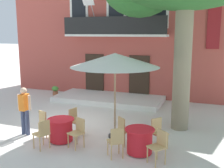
% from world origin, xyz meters
% --- Properties ---
extents(ground_plane, '(120.00, 120.00, 0.00)m').
position_xyz_m(ground_plane, '(0.00, 0.00, 0.00)').
color(ground_plane, silver).
extents(building_facade, '(13.00, 5.09, 7.50)m').
position_xyz_m(building_facade, '(0.22, 6.99, 3.75)').
color(building_facade, '#B24C42').
rests_on(building_facade, ground).
extents(entrance_step_platform, '(5.50, 2.43, 0.25)m').
position_xyz_m(entrance_step_platform, '(0.22, 3.79, 0.12)').
color(entrance_step_platform, silver).
rests_on(entrance_step_platform, ground).
extents(cafe_table_near_tree, '(0.86, 0.86, 0.76)m').
position_xyz_m(cafe_table_near_tree, '(3.36, -1.73, 0.39)').
color(cafe_table_near_tree, red).
rests_on(cafe_table_near_tree, ground).
extents(cafe_chair_near_tree_0, '(0.56, 0.56, 0.91)m').
position_xyz_m(cafe_chair_near_tree_0, '(2.75, -1.29, 0.53)').
color(cafe_chair_near_tree_0, tan).
rests_on(cafe_chair_near_tree_0, ground).
extents(cafe_chair_near_tree_1, '(0.56, 0.56, 0.91)m').
position_xyz_m(cafe_chair_near_tree_1, '(2.82, -2.25, 0.53)').
color(cafe_chair_near_tree_1, tan).
rests_on(cafe_chair_near_tree_1, ground).
extents(cafe_chair_near_tree_2, '(0.56, 0.56, 0.91)m').
position_xyz_m(cafe_chair_near_tree_2, '(4.00, -2.13, 0.53)').
color(cafe_chair_near_tree_2, tan).
rests_on(cafe_chair_near_tree_2, ground).
extents(cafe_chair_near_tree_3, '(0.56, 0.56, 0.91)m').
position_xyz_m(cafe_chair_near_tree_3, '(3.78, -1.10, 0.53)').
color(cafe_chair_near_tree_3, tan).
rests_on(cafe_chair_near_tree_3, ground).
extents(cafe_table_middle, '(0.86, 0.86, 0.76)m').
position_xyz_m(cafe_table_middle, '(0.74, -1.74, 0.39)').
color(cafe_table_middle, red).
rests_on(cafe_table_middle, ground).
extents(cafe_chair_middle_0, '(0.52, 0.52, 0.91)m').
position_xyz_m(cafe_chair_middle_0, '(0.53, -2.46, 0.53)').
color(cafe_chair_middle_0, tan).
rests_on(cafe_chair_middle_0, ground).
extents(cafe_chair_middle_1, '(0.52, 0.52, 0.91)m').
position_xyz_m(cafe_chair_middle_1, '(1.46, -1.95, 0.53)').
color(cafe_chair_middle_1, tan).
rests_on(cafe_chair_middle_1, ground).
extents(cafe_chair_middle_2, '(0.49, 0.49, 0.91)m').
position_xyz_m(cafe_chair_middle_2, '(0.86, -0.99, 0.53)').
color(cafe_chair_middle_2, tan).
rests_on(cafe_chair_middle_2, ground).
extents(cafe_chair_middle_3, '(0.52, 0.52, 0.91)m').
position_xyz_m(cafe_chair_middle_3, '(0.01, -1.54, 0.53)').
color(cafe_chair_middle_3, tan).
rests_on(cafe_chair_middle_3, ground).
extents(cafe_umbrella, '(2.90, 2.90, 2.85)m').
position_xyz_m(cafe_umbrella, '(2.25, -0.79, 2.61)').
color(cafe_umbrella, '#997A56').
rests_on(cafe_umbrella, ground).
extents(ground_planter_left, '(0.36, 0.36, 0.60)m').
position_xyz_m(ground_planter_left, '(-2.88, 3.66, 0.34)').
color(ground_planter_left, '#995638').
rests_on(ground_planter_left, ground).
extents(pedestrian_near_entrance, '(0.53, 0.35, 1.67)m').
position_xyz_m(pedestrian_near_entrance, '(-0.74, -1.64, 0.94)').
color(pedestrian_near_entrance, '#384260').
rests_on(pedestrian_near_entrance, ground).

